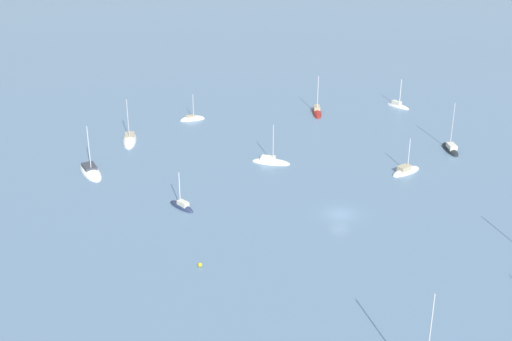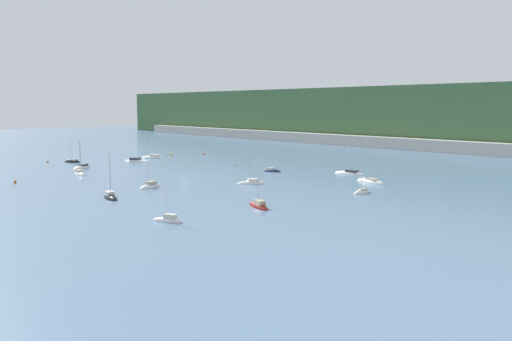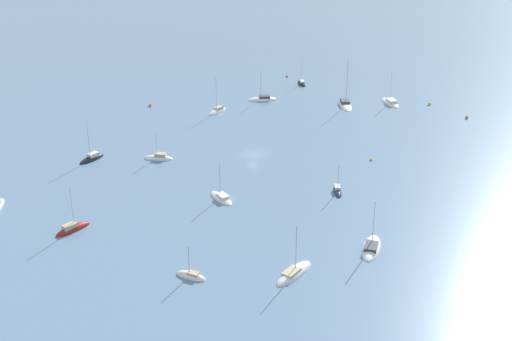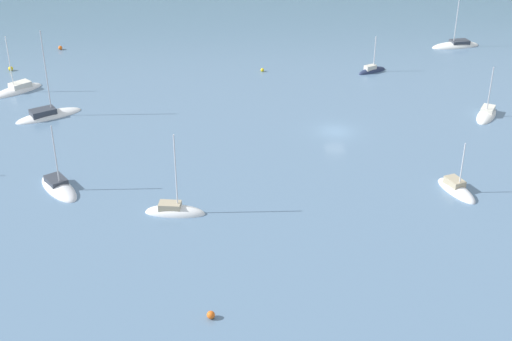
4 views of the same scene
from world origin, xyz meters
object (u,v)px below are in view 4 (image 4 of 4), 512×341
Objects in this scene: mooring_buoy_3 at (262,70)px; sailboat_6 at (456,190)px; sailboat_11 at (456,46)px; sailboat_5 at (59,188)px; mooring_buoy_1 at (211,315)px; sailboat_1 at (17,91)px; sailboat_2 at (175,212)px; sailboat_4 at (486,115)px; mooring_buoy_4 at (60,48)px; sailboat_7 at (372,71)px; mooring_buoy_2 at (11,69)px; sailboat_8 at (48,116)px.

sailboat_6 is at bearing -65.51° from mooring_buoy_3.
sailboat_11 reaches higher than sailboat_6.
sailboat_11 is at bearing 95.11° from sailboat_5.
sailboat_1 is at bearing 117.35° from mooring_buoy_1.
sailboat_6 is at bearing 13.14° from sailboat_2.
sailboat_4 is 70.24m from mooring_buoy_4.
sailboat_5 is 12.44× the size of mooring_buoy_1.
sailboat_1 is at bearing 157.83° from sailboat_7.
sailboat_4 reaches higher than mooring_buoy_3.
sailboat_5 is at bearing -124.83° from mooring_buoy_3.
sailboat_5 is at bearing -80.48° from mooring_buoy_4.
mooring_buoy_3 is at bearing 112.21° from sailboat_5.
sailboat_4 is 21.63m from sailboat_7.
sailboat_6 is 9.37× the size of mooring_buoy_2.
sailboat_11 is at bearing -7.36° from sailboat_8.
sailboat_5 is 0.69× the size of sailboat_8.
mooring_buoy_2 is at bearing -77.07° from sailboat_4.
sailboat_7 is at bearing 162.59° from sailboat_6.
sailboat_4 is 22.80m from sailboat_6.
mooring_buoy_1 is at bearing -141.28° from sailboat_7.
sailboat_4 is 14.24× the size of mooring_buoy_3.
sailboat_4 is (65.03, -13.50, -0.01)m from sailboat_1.
mooring_buoy_1 is at bearing -71.24° from mooring_buoy_4.
sailboat_4 is 10.62× the size of mooring_buoy_2.
sailboat_11 is (70.48, 16.38, -0.03)m from sailboat_1.
sailboat_5 is 41.67m from mooring_buoy_2.
sailboat_6 is 1.06× the size of sailboat_7.
mooring_buoy_2 is at bearing 86.74° from sailboat_8.
sailboat_7 is 63.33m from mooring_buoy_1.
mooring_buoy_3 is at bearing 147.02° from sailboat_1.
sailboat_2 reaches higher than sailboat_7.
sailboat_5 is at bearing 125.28° from mooring_buoy_1.
sailboat_5 is 50.03m from mooring_buoy_4.
sailboat_4 reaches higher than mooring_buoy_2.
mooring_buoy_1 is at bearing -72.95° from sailboat_6.
mooring_buoy_3 is (8.80, 59.14, -0.07)m from mooring_buoy_1.
sailboat_8 reaches higher than mooring_buoy_2.
sailboat_4 is at bearing 46.54° from mooring_buoy_1.
sailboat_8 is 17.92× the size of mooring_buoy_4.
sailboat_1 is 13.26× the size of mooring_buoy_1.
sailboat_7 is at bearing 62.71° from sailboat_2.
sailboat_4 is 34.74m from mooring_buoy_3.
sailboat_2 reaches higher than sailboat_6.
sailboat_1 is 1.34× the size of sailboat_6.
mooring_buoy_3 is 35.92m from mooring_buoy_4.
sailboat_1 is 66.42m from sailboat_4.
sailboat_4 is 11.15× the size of mooring_buoy_4.
mooring_buoy_2 is (-56.34, 4.41, 0.25)m from sailboat_7.
sailboat_1 reaches higher than sailboat_6.
sailboat_5 is at bearing -70.09° from mooring_buoy_2.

